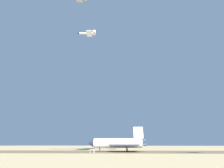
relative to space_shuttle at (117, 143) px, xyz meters
name	(u,v)px	position (x,y,z in m)	size (l,w,h in m)	color
ground_plane	(120,152)	(-1.57, -3.04, -5.35)	(1200.00, 1200.00, 0.00)	#D1B57F
runway_strip	(118,152)	(-0.53, -0.11, -5.34)	(440.00, 44.00, 0.02)	olive
space_shuttle	(117,143)	(0.00, 0.00, 0.00)	(38.71, 27.26, 15.80)	white
chase_jet_left_wing	(87,33)	(21.07, 12.10, 83.99)	(15.29, 8.91, 4.00)	silver
ground_crew_near_nose	(94,151)	(8.56, 20.44, -4.41)	(0.62, 0.36, 1.73)	orange
ground_crew_mid_fuselage	(94,151)	(8.14, 20.83, -4.41)	(0.38, 0.61, 1.73)	silver
ground_crew_near_wingtip	(90,151)	(10.20, 21.51, -4.41)	(0.29, 0.65, 1.73)	silver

